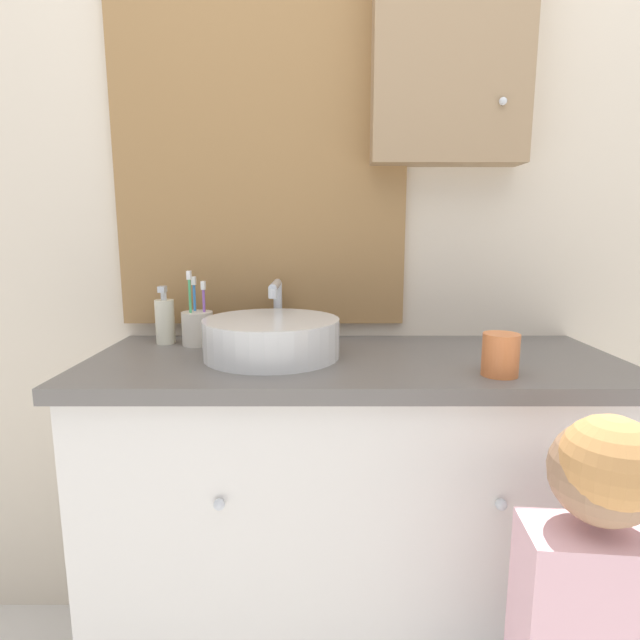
{
  "coord_description": "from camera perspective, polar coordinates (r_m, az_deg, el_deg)",
  "views": [
    {
      "loc": [
        -0.08,
        -0.83,
        1.19
      ],
      "look_at": [
        -0.08,
        0.3,
        0.99
      ],
      "focal_mm": 28.0,
      "sensor_mm": 36.0,
      "label": 1
    }
  ],
  "objects": [
    {
      "name": "vanity_counter",
      "position": [
        1.39,
        3.49,
        -22.18
      ],
      "size": [
        1.28,
        0.5,
        0.89
      ],
      "color": "silver",
      "rests_on": "ground_plane"
    },
    {
      "name": "sink_basin",
      "position": [
        1.22,
        -5.6,
        -1.85
      ],
      "size": [
        0.33,
        0.38,
        0.17
      ],
      "color": "silver",
      "rests_on": "vanity_counter"
    },
    {
      "name": "soap_dispenser",
      "position": [
        1.41,
        -17.47,
        -0.06
      ],
      "size": [
        0.05,
        0.05,
        0.16
      ],
      "color": "beige",
      "rests_on": "vanity_counter"
    },
    {
      "name": "wall_back",
      "position": [
        1.46,
        3.16,
        13.42
      ],
      "size": [
        3.2,
        0.18,
        2.5
      ],
      "color": "beige",
      "rests_on": "ground_plane"
    },
    {
      "name": "child_figure",
      "position": [
        1.1,
        28.1,
        -28.33
      ],
      "size": [
        0.26,
        0.45,
        0.91
      ],
      "color": "slate",
      "rests_on": "ground_plane"
    },
    {
      "name": "drinking_cup",
      "position": [
        1.12,
        19.76,
        -3.73
      ],
      "size": [
        0.08,
        0.08,
        0.09
      ],
      "primitive_type": "cylinder",
      "color": "orange",
      "rests_on": "vanity_counter"
    },
    {
      "name": "toothbrush_holder",
      "position": [
        1.37,
        -13.99,
        -0.77
      ],
      "size": [
        0.08,
        0.08,
        0.2
      ],
      "color": "beige",
      "rests_on": "vanity_counter"
    }
  ]
}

